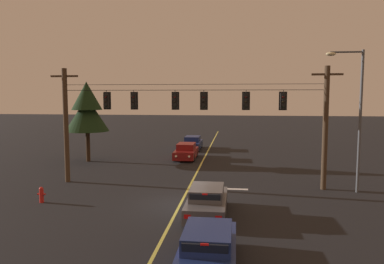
% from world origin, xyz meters
% --- Properties ---
extents(ground_plane, '(180.00, 180.00, 0.00)m').
position_xyz_m(ground_plane, '(0.00, 0.00, 0.00)').
color(ground_plane, black).
extents(lane_centre_stripe, '(0.14, 60.00, 0.01)m').
position_xyz_m(lane_centre_stripe, '(0.00, 10.04, 0.00)').
color(lane_centre_stripe, '#D1C64C').
rests_on(lane_centre_stripe, ground).
extents(stop_bar_paint, '(3.40, 0.36, 0.01)m').
position_xyz_m(stop_bar_paint, '(1.90, 3.44, 0.00)').
color(stop_bar_paint, silver).
rests_on(stop_bar_paint, ground).
extents(signal_span_assembly, '(18.01, 0.32, 7.37)m').
position_xyz_m(signal_span_assembly, '(-0.00, 4.04, 3.84)').
color(signal_span_assembly, '#423021').
rests_on(signal_span_assembly, ground).
extents(traffic_light_leftmost, '(0.48, 0.41, 1.22)m').
position_xyz_m(traffic_light_leftmost, '(-5.35, 4.02, 5.32)').
color(traffic_light_leftmost, black).
extents(traffic_light_left_inner, '(0.48, 0.41, 1.22)m').
position_xyz_m(traffic_light_left_inner, '(-3.57, 4.02, 5.32)').
color(traffic_light_left_inner, black).
extents(traffic_light_centre, '(0.48, 0.41, 1.22)m').
position_xyz_m(traffic_light_centre, '(-0.94, 4.02, 5.32)').
color(traffic_light_centre, black).
extents(traffic_light_right_inner, '(0.48, 0.41, 1.22)m').
position_xyz_m(traffic_light_right_inner, '(0.85, 4.02, 5.32)').
color(traffic_light_right_inner, black).
extents(traffic_light_rightmost, '(0.48, 0.41, 1.22)m').
position_xyz_m(traffic_light_rightmost, '(3.42, 4.02, 5.32)').
color(traffic_light_rightmost, black).
extents(traffic_light_far_right, '(0.48, 0.41, 1.22)m').
position_xyz_m(traffic_light_far_right, '(5.62, 4.02, 5.32)').
color(traffic_light_far_right, black).
extents(car_waiting_near_lane, '(1.80, 4.33, 1.39)m').
position_xyz_m(car_waiting_near_lane, '(1.52, -1.59, 0.65)').
color(car_waiting_near_lane, '#4C4C51').
rests_on(car_waiting_near_lane, ground).
extents(car_oncoming_lead, '(1.80, 4.42, 1.39)m').
position_xyz_m(car_oncoming_lead, '(-1.59, 13.78, 0.65)').
color(car_oncoming_lead, maroon).
rests_on(car_oncoming_lead, ground).
extents(car_oncoming_trailing, '(1.80, 4.42, 1.39)m').
position_xyz_m(car_oncoming_trailing, '(-1.73, 19.69, 0.65)').
color(car_oncoming_trailing, navy).
rests_on(car_oncoming_trailing, ground).
extents(car_waiting_second_near, '(1.80, 4.33, 1.39)m').
position_xyz_m(car_waiting_second_near, '(1.97, -6.96, 0.65)').
color(car_waiting_second_near, navy).
rests_on(car_waiting_second_near, ground).
extents(street_lamp_corner, '(2.11, 0.30, 8.21)m').
position_xyz_m(street_lamp_corner, '(9.60, 3.56, 4.92)').
color(street_lamp_corner, '#4C4F54').
rests_on(street_lamp_corner, ground).
extents(tree_verge_near, '(3.67, 3.67, 6.84)m').
position_xyz_m(tree_verge_near, '(-9.81, 11.47, 4.51)').
color(tree_verge_near, '#332316').
rests_on(tree_verge_near, ground).
extents(fire_hydrant, '(0.44, 0.22, 0.84)m').
position_xyz_m(fire_hydrant, '(-7.32, -0.59, 0.44)').
color(fire_hydrant, red).
rests_on(fire_hydrant, ground).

